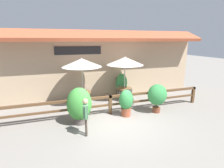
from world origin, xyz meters
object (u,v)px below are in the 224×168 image
at_px(chair_near_streetside, 84,101).
at_px(chair_middle_streetside, 129,96).
at_px(potted_plant_small_flowering, 157,95).
at_px(potted_plant_corner_fern, 126,102).
at_px(chair_middle_wallside, 121,90).
at_px(pedestrian, 86,112).
at_px(patio_umbrella_middle, 125,61).
at_px(patio_umbrella_near, 82,63).
at_px(potted_plant_broad_leaf, 79,105).
at_px(potted_plant_entrance_palm, 122,85).
at_px(dining_table_near, 83,95).
at_px(chair_near_wallside, 80,94).
at_px(dining_table_middle, 124,91).

distance_m(chair_near_streetside, chair_middle_streetside, 2.59).
bearing_deg(potted_plant_small_flowering, potted_plant_corner_fern, 176.48).
height_order(chair_middle_wallside, pedestrian, pedestrian).
bearing_deg(chair_near_streetside, patio_umbrella_middle, 28.64).
xyz_separation_m(patio_umbrella_near, patio_umbrella_middle, (2.53, -0.00, 0.00)).
height_order(potted_plant_small_flowering, potted_plant_broad_leaf, potted_plant_broad_leaf).
distance_m(chair_middle_streetside, chair_middle_wallside, 1.37).
relative_size(chair_near_streetside, potted_plant_entrance_palm, 0.56).
distance_m(potted_plant_small_flowering, potted_plant_entrance_palm, 3.16).
bearing_deg(potted_plant_small_flowering, patio_umbrella_near, 146.06).
height_order(dining_table_near, potted_plant_entrance_palm, potted_plant_entrance_palm).
height_order(chair_near_wallside, potted_plant_small_flowering, potted_plant_small_flowering).
xyz_separation_m(dining_table_near, dining_table_middle, (2.53, -0.00, 0.00)).
bearing_deg(pedestrian, chair_near_wallside, -174.03).
bearing_deg(dining_table_middle, patio_umbrella_near, 179.97).
xyz_separation_m(chair_middle_streetside, potted_plant_small_flowering, (0.83, -1.58, 0.44)).
bearing_deg(dining_table_middle, pedestrian, -131.58).
bearing_deg(dining_table_near, patio_umbrella_middle, -0.03).
bearing_deg(chair_near_wallside, chair_near_streetside, 89.30).
bearing_deg(potted_plant_broad_leaf, patio_umbrella_middle, 36.65).
bearing_deg(chair_middle_wallside, potted_plant_small_flowering, 107.11).
height_order(potted_plant_small_flowering, potted_plant_corner_fern, potted_plant_small_flowering).
bearing_deg(chair_near_wallside, pedestrian, 83.53).
bearing_deg(patio_umbrella_middle, dining_table_middle, 0.00).
bearing_deg(potted_plant_corner_fern, potted_plant_entrance_palm, 72.54).
relative_size(dining_table_near, potted_plant_corner_fern, 0.69).
relative_size(patio_umbrella_middle, dining_table_middle, 2.94).
distance_m(potted_plant_corner_fern, potted_plant_broad_leaf, 2.26).
distance_m(chair_middle_streetside, pedestrian, 4.02).
bearing_deg(dining_table_near, chair_middle_streetside, -15.18).
xyz_separation_m(chair_middle_wallside, potted_plant_small_flowering, (0.82, -2.95, 0.44)).
height_order(chair_middle_streetside, potted_plant_small_flowering, potted_plant_small_flowering).
bearing_deg(potted_plant_corner_fern, pedestrian, -151.29).
bearing_deg(potted_plant_broad_leaf, chair_middle_streetside, 27.38).
distance_m(chair_near_wallside, potted_plant_entrance_palm, 2.73).
bearing_deg(dining_table_middle, chair_near_wallside, 165.17).
bearing_deg(potted_plant_small_flowering, dining_table_middle, 110.28).
bearing_deg(potted_plant_broad_leaf, dining_table_near, 77.00).
xyz_separation_m(dining_table_middle, potted_plant_broad_leaf, (-3.06, -2.27, 0.26)).
bearing_deg(chair_near_streetside, dining_table_middle, 28.64).
bearing_deg(dining_table_near, potted_plant_entrance_palm, 16.99).
xyz_separation_m(dining_table_near, potted_plant_broad_leaf, (-0.53, -2.28, 0.26)).
distance_m(dining_table_near, chair_middle_wallside, 2.64).
height_order(dining_table_middle, potted_plant_small_flowering, potted_plant_small_flowering).
xyz_separation_m(dining_table_middle, potted_plant_small_flowering, (0.84, -2.27, 0.30)).
bearing_deg(patio_umbrella_near, dining_table_middle, -0.03).
xyz_separation_m(patio_umbrella_near, chair_middle_streetside, (2.54, -0.69, -1.94)).
xyz_separation_m(chair_middle_wallside, potted_plant_entrance_palm, (0.11, 0.13, 0.29)).
bearing_deg(potted_plant_small_flowering, dining_table_near, 146.06).
distance_m(chair_middle_wallside, potted_plant_entrance_palm, 0.34).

